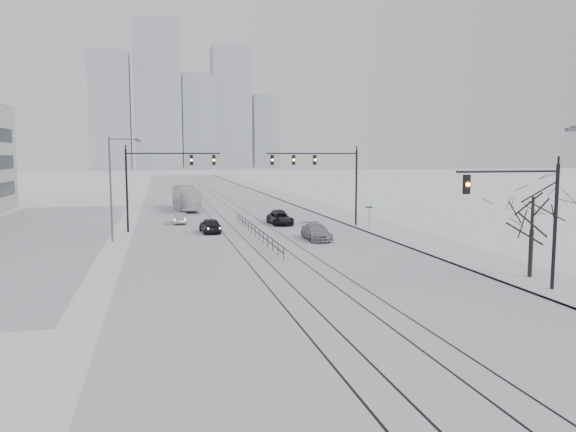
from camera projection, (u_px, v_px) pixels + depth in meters
The scene contains 20 objects.
ground at pixel (382, 345), 22.16m from camera, with size 500.00×500.00×0.00m, color white.
road at pixel (220, 207), 80.28m from camera, with size 22.00×260.00×0.02m, color silver.
sidewalk_east at pixel (311, 205), 83.28m from camera, with size 5.00×260.00×0.16m, color silver.
curb at pixel (295, 205), 82.74m from camera, with size 0.10×260.00×0.12m, color gray.
parking_strip at pixel (32, 236), 51.60m from camera, with size 14.00×60.00×0.03m, color silver.
tram_rails at pixel (240, 224), 60.90m from camera, with size 5.30×180.00×0.01m.
skyline at pixel (184, 109), 285.01m from camera, with size 96.00×48.00×72.00m.
traffic_mast_near at pixel (530, 210), 29.87m from camera, with size 6.10×0.37×7.00m.
traffic_mast_ne at pixel (325, 172), 57.25m from camera, with size 9.60×0.37×8.00m.
traffic_mast_nw at pixel (158, 174), 54.52m from camera, with size 9.10×0.37×8.00m.
street_light_west at pixel (114, 181), 47.93m from camera, with size 2.73×0.25×9.00m.
bare_tree at pixel (533, 205), 33.33m from camera, with size 4.40×4.40×6.10m.
median_fence at pixel (255, 231), 51.16m from camera, with size 0.06×24.00×1.00m.
street_sign at pixel (369, 214), 55.61m from camera, with size 0.70×0.06×2.40m.
sedan_sb_inner at pixel (210, 225), 53.76m from camera, with size 1.69×4.21×1.43m, color black.
sedan_sb_outer at pixel (180, 218), 60.90m from camera, with size 1.29×3.70×1.22m, color #AFB3B7.
sedan_nb_front at pixel (280, 219), 60.07m from camera, with size 2.14×4.63×1.29m, color black.
sedan_nb_right at pixel (316, 232), 49.27m from camera, with size 1.95×4.80×1.39m, color #999BA0.
sedan_nb_far at pixel (279, 216), 62.15m from camera, with size 1.72×4.28×1.46m, color black.
box_truck at pixel (186, 198), 75.67m from camera, with size 2.69×11.50×3.20m, color silver.
Camera 1 is at (-8.45, -20.09, 7.47)m, focal length 35.00 mm.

